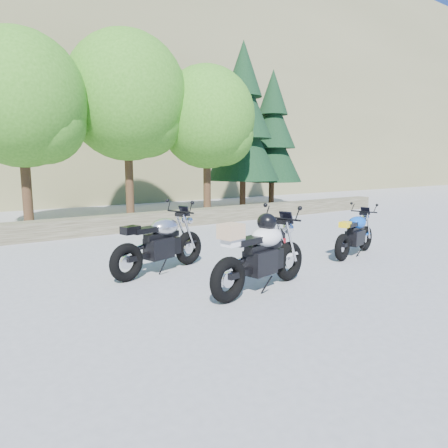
{
  "coord_description": "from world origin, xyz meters",
  "views": [
    {
      "loc": [
        -4.42,
        -5.65,
        1.98
      ],
      "look_at": [
        0.2,
        1.0,
        0.75
      ],
      "focal_mm": 32.0,
      "sensor_mm": 36.0,
      "label": 1
    }
  ],
  "objects_px": {
    "blue_bike": "(355,235)",
    "backpack": "(279,237)",
    "silver_bike": "(160,244)",
    "white_bike": "(261,254)"
  },
  "relations": [
    {
      "from": "white_bike",
      "to": "blue_bike",
      "type": "relative_size",
      "value": 1.2
    },
    {
      "from": "silver_bike",
      "to": "white_bike",
      "type": "relative_size",
      "value": 0.97
    },
    {
      "from": "blue_bike",
      "to": "silver_bike",
      "type": "bearing_deg",
      "value": 148.37
    },
    {
      "from": "silver_bike",
      "to": "blue_bike",
      "type": "height_order",
      "value": "silver_bike"
    },
    {
      "from": "silver_bike",
      "to": "white_bike",
      "type": "bearing_deg",
      "value": -82.74
    },
    {
      "from": "blue_bike",
      "to": "white_bike",
      "type": "bearing_deg",
      "value": 176.71
    },
    {
      "from": "blue_bike",
      "to": "backpack",
      "type": "xyz_separation_m",
      "value": [
        -0.63,
        1.74,
        -0.26
      ]
    },
    {
      "from": "silver_bike",
      "to": "white_bike",
      "type": "xyz_separation_m",
      "value": [
        0.81,
        -1.88,
        0.07
      ]
    },
    {
      "from": "silver_bike",
      "to": "white_bike",
      "type": "distance_m",
      "value": 2.04
    },
    {
      "from": "blue_bike",
      "to": "backpack",
      "type": "bearing_deg",
      "value": 94.26
    }
  ]
}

